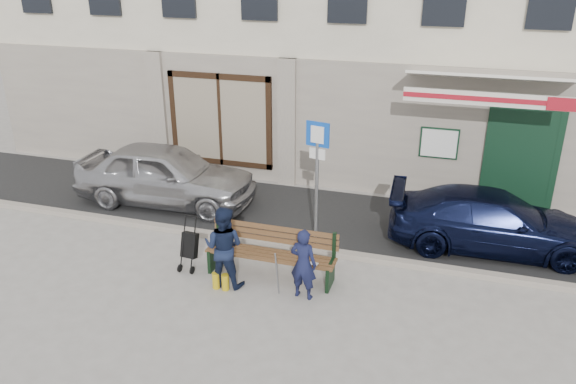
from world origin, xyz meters
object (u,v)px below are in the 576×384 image
at_px(parking_sign, 317,166).
at_px(bench, 268,254).
at_px(woman, 224,247).
at_px(stroller, 189,246).
at_px(man, 303,264).
at_px(car_silver, 166,174).
at_px(car_navy, 493,221).

distance_m(parking_sign, bench, 1.96).
distance_m(woman, stroller, 0.96).
height_order(man, woman, woman).
bearing_deg(stroller, bench, 11.27).
bearing_deg(woman, bench, -143.80).
height_order(car_silver, stroller, car_silver).
bearing_deg(bench, car_navy, 31.08).
distance_m(man, woman, 1.45).
bearing_deg(woman, stroller, -21.73).
distance_m(car_silver, stroller, 3.24).
bearing_deg(parking_sign, man, -68.76).
bearing_deg(car_navy, bench, 117.81).
relative_size(parking_sign, bench, 1.08).
bearing_deg(woman, parking_sign, -122.68).
distance_m(parking_sign, woman, 2.43).
bearing_deg(woman, car_silver, -47.41).
xyz_separation_m(car_navy, man, (-3.11, -2.83, 0.06)).
bearing_deg(bench, car_silver, 144.24).
relative_size(woman, stroller, 1.46).
bearing_deg(stroller, car_silver, 131.34).
height_order(car_silver, parking_sign, parking_sign).
bearing_deg(car_silver, man, -127.07).
distance_m(car_navy, man, 4.21).
relative_size(car_navy, stroller, 3.97).
bearing_deg(parking_sign, bench, -97.71).
relative_size(car_silver, parking_sign, 1.63).
xyz_separation_m(parking_sign, bench, (-0.53, -1.39, -1.28)).
relative_size(car_navy, bench, 1.70).
xyz_separation_m(bench, woman, (-0.65, -0.49, 0.29)).
height_order(car_navy, parking_sign, parking_sign).
xyz_separation_m(parking_sign, man, (0.27, -1.87, -1.09)).
height_order(man, stroller, man).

